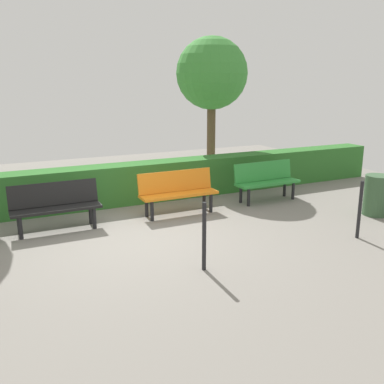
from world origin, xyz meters
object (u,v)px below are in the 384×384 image
at_px(bench_green, 266,179).
at_px(trash_bin, 377,195).
at_px(tree_near, 212,74).
at_px(bench_black, 55,204).
at_px(bench_orange, 178,190).

relative_size(bench_green, trash_bin, 1.89).
height_order(bench_green, tree_near, tree_near).
distance_m(bench_green, bench_black, 4.56).
bearing_deg(trash_bin, bench_orange, -27.21).
height_order(bench_orange, bench_black, bench_orange).
bearing_deg(bench_black, tree_near, -149.98).
bearing_deg(bench_orange, trash_bin, 152.53).
bearing_deg(trash_bin, bench_black, -17.39).
bearing_deg(bench_orange, tree_near, -129.80).
distance_m(bench_orange, trash_bin, 3.99).
bearing_deg(tree_near, trash_bin, 107.03).
bearing_deg(bench_green, tree_near, -91.46).
relative_size(bench_green, bench_orange, 0.96).
distance_m(bench_green, bench_orange, 2.18).
relative_size(bench_green, bench_black, 0.98).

